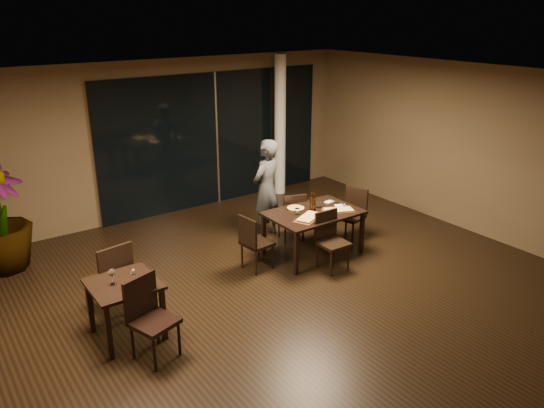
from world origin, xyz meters
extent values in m
plane|color=black|center=(0.00, 0.00, 0.00)|extent=(8.00, 8.00, 0.00)
cube|color=brown|center=(0.00, 4.05, 1.50)|extent=(8.00, 0.10, 3.00)
cube|color=brown|center=(4.05, 0.00, 1.50)|extent=(0.10, 8.00, 3.00)
cube|color=silver|center=(0.00, 0.00, 3.02)|extent=(8.00, 8.00, 0.04)
cube|color=black|center=(1.00, 3.96, 1.35)|extent=(5.00, 0.06, 2.70)
cylinder|color=white|center=(2.40, 3.65, 1.50)|extent=(0.24, 0.24, 3.00)
cube|color=black|center=(1.00, 0.80, 0.73)|extent=(1.50, 1.00, 0.04)
cube|color=black|center=(0.31, 0.36, 0.35)|extent=(0.06, 0.06, 0.71)
cube|color=black|center=(1.69, 0.36, 0.35)|extent=(0.06, 0.06, 0.71)
cube|color=black|center=(0.31, 1.24, 0.35)|extent=(0.06, 0.06, 0.71)
cube|color=black|center=(1.69, 1.24, 0.35)|extent=(0.06, 0.06, 0.71)
cube|color=black|center=(-2.40, 0.30, 0.73)|extent=(0.80, 0.80, 0.04)
cube|color=black|center=(-2.74, -0.04, 0.35)|extent=(0.06, 0.06, 0.71)
cube|color=black|center=(-2.06, -0.04, 0.35)|extent=(0.06, 0.06, 0.71)
cube|color=black|center=(-2.74, 0.64, 0.35)|extent=(0.06, 0.06, 0.71)
cube|color=black|center=(-2.06, 0.64, 0.35)|extent=(0.06, 0.06, 0.71)
cube|color=black|center=(1.07, 1.49, 0.42)|extent=(0.51, 0.51, 0.05)
cylinder|color=black|center=(1.28, 1.60, 0.21)|extent=(0.03, 0.03, 0.42)
cylinder|color=black|center=(0.96, 1.70, 0.21)|extent=(0.03, 0.03, 0.42)
cylinder|color=black|center=(1.18, 1.28, 0.21)|extent=(0.03, 0.03, 0.42)
cylinder|color=black|center=(0.86, 1.38, 0.21)|extent=(0.03, 0.03, 0.42)
cube|color=black|center=(1.02, 1.32, 0.65)|extent=(0.40, 0.16, 0.47)
cube|color=black|center=(0.89, 0.18, 0.44)|extent=(0.44, 0.44, 0.05)
cylinder|color=black|center=(0.71, 0.01, 0.22)|extent=(0.04, 0.04, 0.44)
cylinder|color=black|center=(1.07, 0.00, 0.22)|extent=(0.04, 0.04, 0.44)
cylinder|color=black|center=(0.72, 0.36, 0.22)|extent=(0.04, 0.04, 0.44)
cylinder|color=black|center=(1.07, 0.35, 0.22)|extent=(0.04, 0.04, 0.44)
cube|color=black|center=(0.90, 0.38, 0.68)|extent=(0.43, 0.05, 0.49)
cube|color=black|center=(-0.05, 0.89, 0.43)|extent=(0.46, 0.46, 0.05)
cylinder|color=black|center=(0.14, 0.74, 0.21)|extent=(0.03, 0.03, 0.43)
cylinder|color=black|center=(0.10, 1.08, 0.21)|extent=(0.03, 0.03, 0.43)
cylinder|color=black|center=(-0.20, 0.70, 0.21)|extent=(0.03, 0.03, 0.43)
cylinder|color=black|center=(-0.24, 1.04, 0.21)|extent=(0.03, 0.03, 0.43)
cube|color=black|center=(-0.24, 0.87, 0.67)|extent=(0.08, 0.42, 0.48)
cube|color=black|center=(1.88, 0.85, 0.44)|extent=(0.53, 0.53, 0.05)
cylinder|color=black|center=(1.66, 0.97, 0.22)|extent=(0.04, 0.04, 0.44)
cylinder|color=black|center=(1.75, 0.63, 0.22)|extent=(0.04, 0.04, 0.44)
cylinder|color=black|center=(2.00, 1.07, 0.22)|extent=(0.04, 0.04, 0.44)
cylinder|color=black|center=(2.09, 0.72, 0.22)|extent=(0.04, 0.04, 0.44)
cube|color=black|center=(2.07, 0.90, 0.69)|extent=(0.15, 0.43, 0.49)
cube|color=black|center=(-2.36, 0.95, 0.49)|extent=(0.55, 0.55, 0.05)
cylinder|color=black|center=(-2.20, 1.18, 0.25)|extent=(0.04, 0.04, 0.49)
cylinder|color=black|center=(-2.59, 1.12, 0.25)|extent=(0.04, 0.04, 0.49)
cylinder|color=black|center=(-2.14, 0.79, 0.25)|extent=(0.04, 0.04, 0.49)
cylinder|color=black|center=(-2.53, 0.73, 0.25)|extent=(0.04, 0.04, 0.49)
cube|color=black|center=(-2.33, 0.74, 0.77)|extent=(0.48, 0.12, 0.55)
cube|color=black|center=(-2.29, -0.32, 0.47)|extent=(0.58, 0.58, 0.05)
cylinder|color=black|center=(-2.41, -0.56, 0.24)|extent=(0.04, 0.04, 0.47)
cylinder|color=black|center=(-2.05, -0.44, 0.24)|extent=(0.04, 0.04, 0.47)
cylinder|color=black|center=(-2.53, -0.20, 0.24)|extent=(0.04, 0.04, 0.47)
cylinder|color=black|center=(-2.17, -0.08, 0.24)|extent=(0.04, 0.04, 0.47)
cube|color=black|center=(-2.35, -0.12, 0.73)|extent=(0.45, 0.18, 0.52)
imported|color=#323438|center=(0.79, 1.85, 0.89)|extent=(0.71, 0.59, 1.78)
cube|color=#4E2919|center=(0.75, 0.61, 0.76)|extent=(0.64, 0.50, 0.01)
cube|color=#422C15|center=(1.34, 0.58, 0.76)|extent=(0.58, 0.46, 0.01)
cylinder|color=#AF3313|center=(0.85, 1.08, 0.76)|extent=(0.28, 0.28, 0.01)
cylinder|color=white|center=(0.71, 0.87, 0.80)|extent=(0.08, 0.08, 0.10)
cylinder|color=white|center=(1.20, 0.90, 0.80)|extent=(0.09, 0.09, 0.10)
cube|color=white|center=(1.53, 0.75, 0.76)|extent=(0.20, 0.16, 0.01)
cube|color=white|center=(1.51, 0.99, 0.76)|extent=(0.19, 0.12, 0.01)
cube|color=white|center=(-2.34, 0.10, 0.76)|extent=(0.19, 0.13, 0.01)
camera|label=1|loc=(-4.22, -5.38, 3.87)|focal=35.00mm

